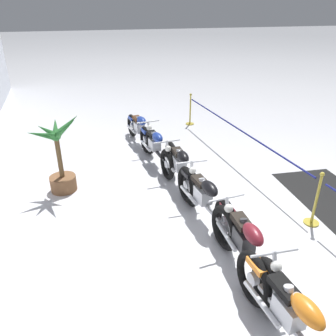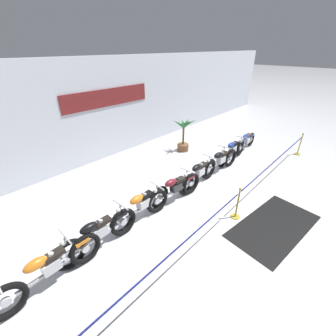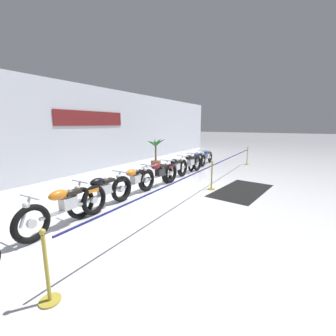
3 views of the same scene
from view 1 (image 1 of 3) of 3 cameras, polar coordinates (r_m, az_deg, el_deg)
ground_plane at (r=5.97m, az=13.49°, el=-11.52°), size 120.00×120.00×0.00m
motorcycle_orange_2 at (r=4.22m, az=20.66°, el=-23.40°), size 2.23×0.62×0.95m
motorcycle_maroon_3 at (r=5.00m, az=13.24°, el=-13.06°), size 2.27×0.62×0.97m
motorcycle_black_4 at (r=5.96m, az=6.29°, el=-5.54°), size 2.29×0.62×0.95m
motorcycle_black_5 at (r=7.07m, az=2.13°, el=0.06°), size 2.27×0.62×0.96m
motorcycle_blue_6 at (r=8.15m, az=-2.23°, el=3.67°), size 2.41×0.62×0.94m
motorcycle_blue_7 at (r=9.45m, az=-4.94°, el=6.72°), size 2.16×0.62×0.92m
potted_palm_left_of_row at (r=7.18m, az=-18.30°, el=1.65°), size 0.96×1.08×1.67m
stanchion_mid_left at (r=6.50m, az=24.19°, el=-6.16°), size 0.28×0.28×1.05m
stanchion_mid_right at (r=11.21m, az=3.88°, el=9.37°), size 0.28×0.28×1.05m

